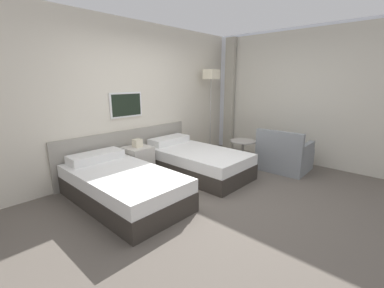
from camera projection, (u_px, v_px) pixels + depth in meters
ground_plane at (218, 198)px, 3.75m from camera, size 16.00×16.00×0.00m
wall_headboard at (135, 101)px, 4.72m from camera, size 10.00×0.10×2.70m
wall_window at (305, 97)px, 5.15m from camera, size 0.21×4.42×2.70m
bed_near_door at (122, 185)px, 3.61m from camera, size 1.03×1.92×0.58m
bed_near_window at (195, 161)px, 4.70m from camera, size 1.03×1.92×0.58m
nightstand at (138, 161)px, 4.60m from camera, size 0.43×0.44×0.67m
floor_lamp at (211, 82)px, 5.70m from camera, size 0.27×0.27×1.91m
side_table at (243, 148)px, 5.07m from camera, size 0.50×0.50×0.52m
armchair at (284, 157)px, 4.90m from camera, size 0.81×0.89×0.80m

